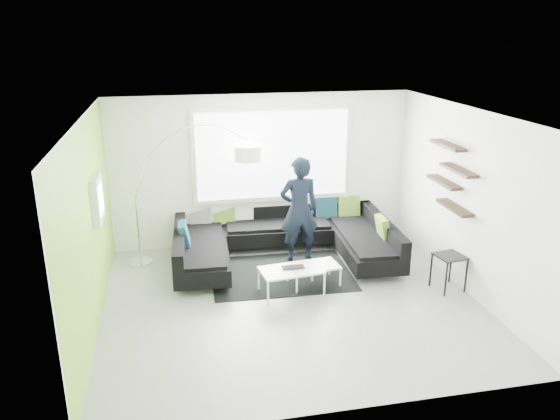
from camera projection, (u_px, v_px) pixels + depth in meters
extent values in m
plane|color=gray|center=(291.00, 302.00, 8.19)|extent=(5.50, 5.50, 0.00)
cube|color=white|center=(262.00, 170.00, 10.06)|extent=(5.50, 0.04, 2.80)
cube|color=white|center=(347.00, 294.00, 5.42)|extent=(5.50, 0.04, 2.80)
cube|color=white|center=(89.00, 227.00, 7.22)|extent=(0.04, 5.00, 2.80)
cube|color=white|center=(469.00, 202.00, 8.26)|extent=(0.04, 5.00, 2.80)
cube|color=silver|center=(292.00, 115.00, 7.29)|extent=(5.50, 5.00, 0.04)
cube|color=#7FB72D|center=(90.00, 227.00, 7.22)|extent=(0.01, 5.00, 2.80)
cube|color=white|center=(273.00, 154.00, 9.96)|extent=(2.96, 0.06, 1.68)
cube|color=silver|center=(98.00, 199.00, 7.72)|extent=(0.12, 0.66, 0.66)
cube|color=black|center=(451.00, 176.00, 8.51)|extent=(0.20, 1.24, 0.95)
cube|color=black|center=(284.00, 250.00, 9.56)|extent=(3.85, 2.50, 0.39)
cube|color=black|center=(284.00, 232.00, 9.45)|extent=(3.85, 2.50, 0.30)
cube|color=#4C7219|center=(284.00, 229.00, 9.43)|extent=(3.35, 0.37, 0.41)
cube|color=black|center=(281.00, 274.00, 9.10)|extent=(2.35, 1.74, 0.01)
cube|color=white|center=(303.00, 277.00, 8.54)|extent=(1.29, 0.85, 0.40)
cube|color=black|center=(448.00, 272.00, 8.49)|extent=(0.48, 0.48, 0.57)
imported|color=black|center=(299.00, 210.00, 9.36)|extent=(0.71, 0.50, 1.87)
imported|color=black|center=(294.00, 269.00, 8.33)|extent=(0.35, 0.23, 0.03)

